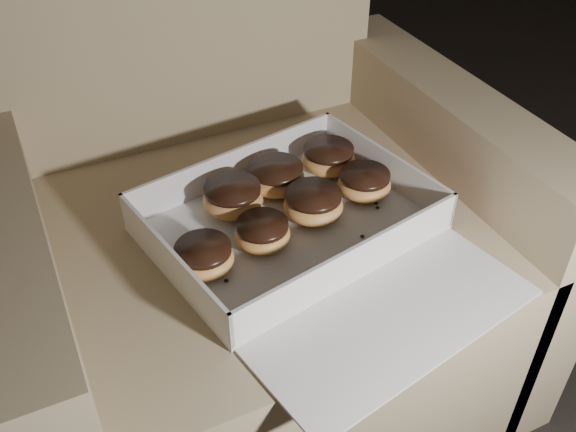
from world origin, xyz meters
The scene contains 15 objects.
floor centered at (0.00, 0.00, 0.00)m, with size 4.50×4.50×0.00m, color black.
armchair centered at (-0.29, 0.18, 0.30)m, with size 0.91×0.77×0.95m.
bakery_box centered at (-0.25, 0.02, 0.44)m, with size 0.52×0.58×0.07m.
donut_a centered at (-0.13, 0.18, 0.46)m, with size 0.10×0.10×0.05m.
donut_b centered at (-0.24, 0.17, 0.46)m, with size 0.10×0.10×0.05m.
donut_c centered at (-0.22, 0.07, 0.46)m, with size 0.10×0.10×0.05m.
donut_d centered at (-0.32, 0.04, 0.45)m, with size 0.09×0.09×0.04m.
donut_e centered at (-0.33, 0.14, 0.46)m, with size 0.10×0.10×0.05m.
donut_f centered at (-0.11, 0.09, 0.46)m, with size 0.09×0.09×0.05m.
donut_g centered at (-0.42, 0.03, 0.46)m, with size 0.09×0.09×0.05m.
crumb_a centered at (-0.40, -0.01, 0.43)m, with size 0.01×0.01×0.00m, color black.
crumb_b centered at (-0.10, 0.06, 0.43)m, with size 0.01×0.01×0.00m, color black.
crumb_c centered at (-0.20, -0.06, 0.43)m, with size 0.01×0.01×0.00m, color black.
crumb_d centered at (-0.11, 0.04, 0.43)m, with size 0.01×0.01×0.00m, color black.
crumb_e centered at (-0.17, -0.01, 0.43)m, with size 0.01×0.01×0.00m, color black.
Camera 1 is at (-0.61, -0.66, 1.10)m, focal length 40.00 mm.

